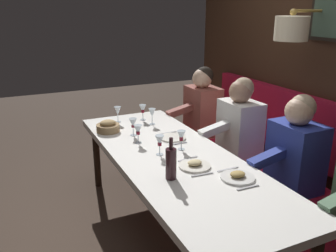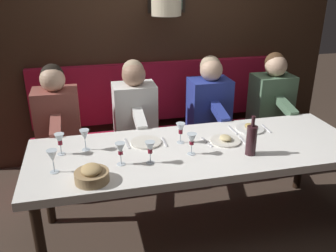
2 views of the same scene
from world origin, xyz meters
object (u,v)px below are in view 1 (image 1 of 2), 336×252
object	(u,v)px
wine_glass_1	(138,130)
bread_bowl	(108,127)
diner_near	(296,147)
wine_glass_2	(118,111)
diner_far	(202,104)
diner_middle	(240,121)
wine_glass_0	(181,136)
wine_glass_6	(152,113)
wine_glass_3	(143,109)
wine_glass_5	(133,123)
wine_bottle	(171,163)
dining_table	(174,163)
wine_glass_4	(160,141)

from	to	relation	value
wine_glass_1	bread_bowl	distance (m)	0.44
diner_near	wine_glass_2	size ratio (longest dim) A/B	4.82
diner_near	diner_far	xyz separation A→B (m)	(0.00, 1.47, 0.00)
diner_near	diner_middle	xyz separation A→B (m)	(0.00, 0.75, 0.00)
diner_far	wine_glass_0	distance (m)	1.23
wine_glass_1	wine_glass_6	xyz separation A→B (m)	(0.31, 0.43, 0.00)
diner_far	wine_glass_3	distance (m)	0.76
diner_middle	wine_glass_5	world-z (taller)	diner_middle
diner_middle	wine_bottle	xyz separation A→B (m)	(-1.07, -0.69, 0.04)
wine_glass_3	bread_bowl	size ratio (longest dim) A/B	0.75
diner_middle	wine_glass_3	world-z (taller)	diner_middle
wine_glass_0	wine_glass_3	xyz separation A→B (m)	(0.01, 0.90, -0.00)
dining_table	wine_glass_4	size ratio (longest dim) A/B	15.47
wine_glass_0	wine_glass_6	xyz separation A→B (m)	(0.04, 0.73, 0.00)
diner_far	wine_glass_1	distance (m)	1.24
wine_glass_4	bread_bowl	distance (m)	0.76
wine_glass_1	wine_glass_5	distance (m)	0.20
diner_far	wine_glass_4	xyz separation A→B (m)	(-0.97, -0.99, 0.04)
wine_glass_1	bread_bowl	bearing A→B (deg)	110.51
diner_near	wine_bottle	world-z (taller)	diner_near
diner_middle	wine_bottle	bearing A→B (deg)	-147.23
wine_glass_4	diner_near	bearing A→B (deg)	-26.36
diner_far	wine_glass_1	xyz separation A→B (m)	(-1.04, -0.67, 0.04)
wine_glass_3	diner_near	bearing A→B (deg)	-61.89
wine_glass_4	wine_glass_6	size ratio (longest dim) A/B	1.00
wine_bottle	wine_glass_6	bearing A→B (deg)	73.32
diner_near	diner_far	world-z (taller)	same
wine_glass_2	diner_near	bearing A→B (deg)	-55.00
wine_glass_1	wine_glass_3	world-z (taller)	same
wine_glass_3	wine_glass_6	size ratio (longest dim) A/B	1.00
dining_table	wine_glass_0	xyz separation A→B (m)	(0.12, 0.10, 0.18)
wine_glass_5	wine_bottle	size ratio (longest dim) A/B	0.55
diner_near	wine_glass_4	size ratio (longest dim) A/B	4.82
wine_glass_4	wine_glass_5	world-z (taller)	same
wine_glass_0	wine_bottle	size ratio (longest dim) A/B	0.55
wine_glass_1	wine_bottle	size ratio (longest dim) A/B	0.55
wine_bottle	wine_glass_5	bearing A→B (deg)	86.04
wine_glass_2	wine_glass_4	bearing A→B (deg)	-87.55
diner_near	wine_glass_3	xyz separation A→B (m)	(-0.75, 1.41, 0.04)
diner_middle	wine_glass_5	distance (m)	1.04
diner_middle	diner_far	distance (m)	0.72
diner_far	bread_bowl	bearing A→B (deg)	-167.55
wine_glass_3	wine_glass_6	bearing A→B (deg)	-80.06
dining_table	bread_bowl	xyz separation A→B (m)	(-0.31, 0.80, 0.11)
dining_table	wine_glass_4	distance (m)	0.21
bread_bowl	wine_glass_4	bearing A→B (deg)	-73.41
diner_near	diner_middle	size ratio (longest dim) A/B	1.00
diner_middle	bread_bowl	bearing A→B (deg)	159.07
dining_table	wine_bottle	bearing A→B (deg)	-119.16
wine_glass_1	wine_glass_5	world-z (taller)	same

